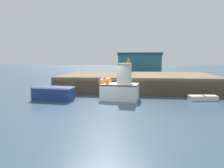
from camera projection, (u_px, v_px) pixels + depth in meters
The scene contains 7 objects.
ground at pixel (104, 104), 13.73m from camera, with size 120.00×160.00×0.10m.
pier at pixel (137, 77), 20.02m from camera, with size 14.60×8.16×1.43m.
fishing_boat_near_left at pixel (53, 93), 14.89m from camera, with size 3.05×1.51×0.97m.
fishing_boat_near_right at pixel (120, 87), 14.85m from camera, with size 3.01×1.89×2.67m.
rowboat at pixel (203, 98), 14.75m from camera, with size 2.07×1.03×0.39m.
dockworker at pixel (128, 66), 21.38m from camera, with size 0.34×0.34×1.62m.
warehouse at pixel (139, 62), 46.72m from camera, with size 9.63×6.45×4.27m.
Camera 1 is at (1.91, -13.33, 3.00)m, focal length 32.84 mm.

